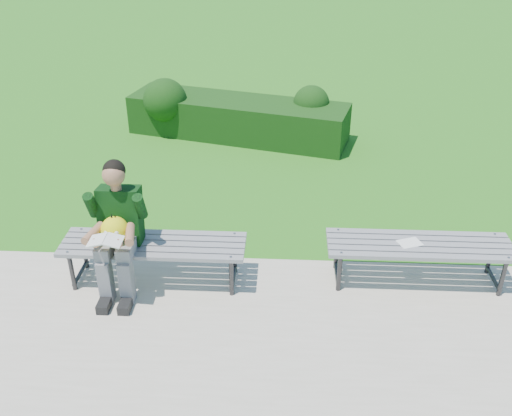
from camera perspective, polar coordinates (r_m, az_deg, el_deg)
ground at (r=6.17m, az=-2.53°, el=-5.15°), size 80.00×80.00×0.00m
walkway at (r=4.83m, az=-4.51°, el=-16.89°), size 30.00×3.50×0.02m
hedge at (r=9.13m, az=-2.29°, el=9.31°), size 3.56×1.73×0.91m
bench_left at (r=5.69m, az=-10.21°, el=-3.91°), size 1.80×0.50×0.46m
bench_right at (r=5.81m, az=16.01°, el=-3.88°), size 1.80×0.50×0.46m
seated_boy at (r=5.53m, az=-13.72°, el=-1.73°), size 0.56×0.76×1.31m
paper_sheet at (r=5.76m, az=15.12°, el=-3.39°), size 0.26×0.23×0.01m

